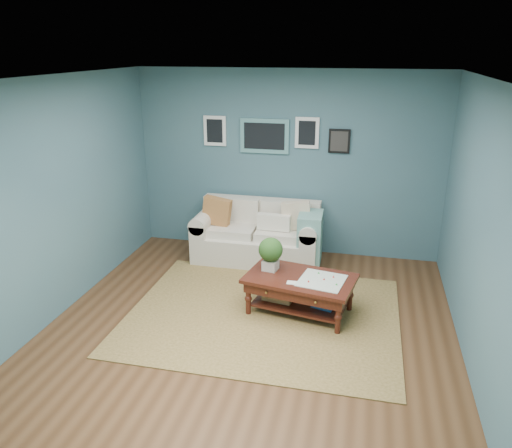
% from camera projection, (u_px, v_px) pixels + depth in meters
% --- Properties ---
extents(room_shell, '(5.00, 5.02, 2.70)m').
position_uv_depth(room_shell, '(247.00, 215.00, 5.08)').
color(room_shell, brown).
rests_on(room_shell, ground).
extents(area_rug, '(3.12, 2.49, 0.01)m').
position_uv_depth(area_rug, '(263.00, 315.00, 5.86)').
color(area_rug, brown).
rests_on(area_rug, ground).
extents(loveseat, '(1.85, 0.84, 0.95)m').
position_uv_depth(loveseat, '(263.00, 235.00, 7.27)').
color(loveseat, '#F0E8CF').
rests_on(loveseat, ground).
extents(coffee_table, '(1.35, 0.93, 0.87)m').
position_uv_depth(coffee_table, '(295.00, 282.00, 5.83)').
color(coffee_table, '#34130F').
rests_on(coffee_table, ground).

